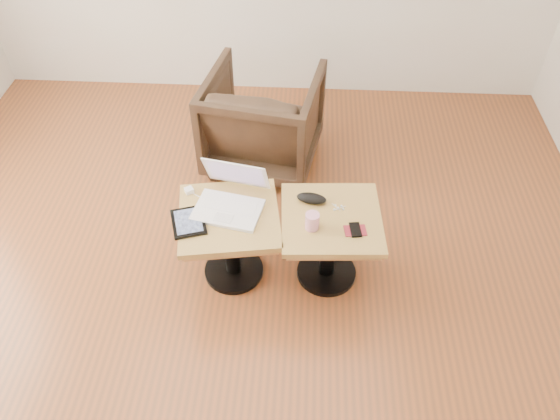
# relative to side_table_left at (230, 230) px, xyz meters

# --- Properties ---
(room_shell) EXTENTS (4.52, 4.52, 2.71)m
(room_shell) POSITION_rel_side_table_left_xyz_m (0.06, -0.19, 0.98)
(room_shell) COLOR brown
(room_shell) RESTS_ON ground
(side_table_left) EXTENTS (0.61, 0.61, 0.49)m
(side_table_left) POSITION_rel_side_table_left_xyz_m (0.00, 0.00, 0.00)
(side_table_left) COLOR black
(side_table_left) RESTS_ON ground
(side_table_right) EXTENTS (0.57, 0.57, 0.49)m
(side_table_right) POSITION_rel_side_table_left_xyz_m (0.55, 0.02, 0.00)
(side_table_right) COLOR black
(side_table_right) RESTS_ON ground
(laptop) EXTENTS (0.42, 0.41, 0.24)m
(laptop) POSITION_rel_side_table_left_xyz_m (0.00, 0.08, 0.17)
(laptop) COLOR white
(laptop) RESTS_ON side_table_left
(tablet) EXTENTS (0.23, 0.26, 0.02)m
(tablet) POSITION_rel_side_table_left_xyz_m (-0.21, -0.07, 0.13)
(tablet) COLOR black
(tablet) RESTS_ON side_table_left
(charging_adapter) EXTENTS (0.06, 0.06, 0.03)m
(charging_adapter) POSITION_rel_side_table_left_xyz_m (-0.24, 0.16, 0.13)
(charging_adapter) COLOR white
(charging_adapter) RESTS_ON side_table_left
(glasses_case) EXTENTS (0.18, 0.10, 0.05)m
(glasses_case) POSITION_rel_side_table_left_xyz_m (0.44, 0.12, 0.15)
(glasses_case) COLOR black
(glasses_case) RESTS_ON side_table_right
(striped_cup) EXTENTS (0.08, 0.08, 0.10)m
(striped_cup) POSITION_rel_side_table_left_xyz_m (0.45, -0.07, 0.17)
(striped_cup) COLOR #C33876
(striped_cup) RESTS_ON side_table_right
(earbuds_tangle) EXTENTS (0.07, 0.05, 0.01)m
(earbuds_tangle) POSITION_rel_side_table_left_xyz_m (0.59, 0.08, 0.13)
(earbuds_tangle) COLOR white
(earbuds_tangle) RESTS_ON side_table_right
(phone_on_sleeve) EXTENTS (0.12, 0.11, 0.01)m
(phone_on_sleeve) POSITION_rel_side_table_left_xyz_m (0.68, -0.08, 0.13)
(phone_on_sleeve) COLOR maroon
(phone_on_sleeve) RESTS_ON side_table_right
(armchair) EXTENTS (0.87, 0.88, 0.70)m
(armchair) POSITION_rel_side_table_left_xyz_m (0.10, 1.07, -0.02)
(armchair) COLOR black
(armchair) RESTS_ON ground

